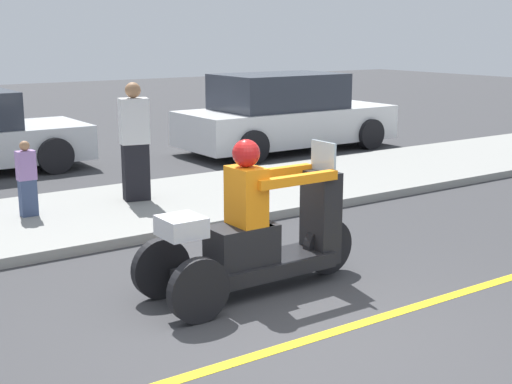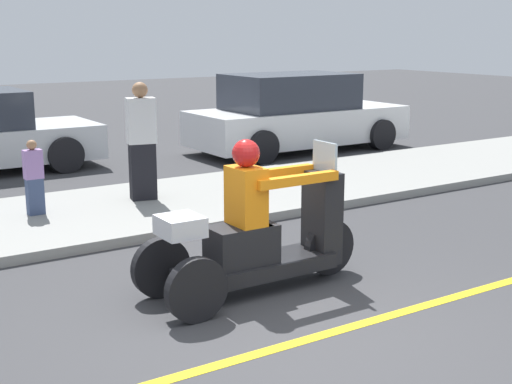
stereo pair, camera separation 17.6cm
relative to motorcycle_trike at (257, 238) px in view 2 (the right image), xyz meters
The scene contains 7 objects.
ground_plane 1.32m from the motorcycle_trike, 103.65° to the right, with size 60.00×60.00×0.00m, color #38383A.
lane_stripe 1.29m from the motorcycle_trike, 90.72° to the right, with size 24.00×0.12×0.01m.
sidewalk_strip 3.47m from the motorcycle_trike, 94.76° to the left, with size 28.00×2.80×0.12m.
motorcycle_trike is the anchor object (origin of this frame).
spectator_with_child 3.80m from the motorcycle_trike, 106.38° to the left, with size 0.24×0.15×0.98m.
spectator_by_tree 3.73m from the motorcycle_trike, 82.81° to the left, with size 0.44×0.32×1.65m.
parked_car_lot_center 8.33m from the motorcycle_trike, 51.42° to the left, with size 4.63×2.04×1.60m.
Camera 2 is at (-3.28, -4.30, 2.46)m, focal length 50.00 mm.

